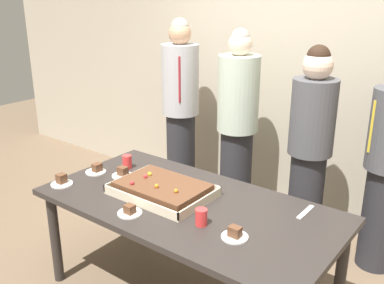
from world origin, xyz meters
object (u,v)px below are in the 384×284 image
at_px(drink_cup_nearest, 127,162).
at_px(drink_cup_middle, 201,217).
at_px(plated_slice_near_right, 62,181).
at_px(plated_slice_center_front, 130,211).
at_px(person_serving_front, 237,130).
at_px(party_table, 188,213).
at_px(plated_slice_far_right, 96,170).
at_px(plated_slice_far_left, 122,173).
at_px(person_striped_tie_right, 181,111).
at_px(plated_slice_near_left, 235,234).
at_px(sheet_cake, 162,189).
at_px(person_green_shirt_behind, 309,154).
at_px(cake_server_utensil, 306,212).

distance_m(drink_cup_nearest, drink_cup_middle, 1.01).
relative_size(plated_slice_near_right, plated_slice_center_front, 1.00).
relative_size(plated_slice_center_front, person_serving_front, 0.09).
bearing_deg(party_table, plated_slice_near_right, -159.85).
xyz_separation_m(plated_slice_far_right, drink_cup_nearest, (0.12, 0.20, 0.03)).
bearing_deg(plated_slice_far_left, plated_slice_near_right, -123.15).
relative_size(plated_slice_far_left, drink_cup_middle, 1.50).
xyz_separation_m(person_serving_front, person_striped_tie_right, (-0.68, 0.08, 0.03)).
relative_size(plated_slice_near_left, person_striped_tie_right, 0.08).
distance_m(sheet_cake, drink_cup_middle, 0.47).
distance_m(sheet_cake, plated_slice_center_front, 0.33).
xyz_separation_m(plated_slice_far_left, person_green_shirt_behind, (1.03, 0.92, 0.11)).
bearing_deg(cake_server_utensil, drink_cup_middle, -129.66).
xyz_separation_m(sheet_cake, person_serving_front, (-0.09, 1.07, 0.12)).
relative_size(plated_slice_near_left, drink_cup_nearest, 1.50).
bearing_deg(plated_slice_far_right, drink_cup_nearest, 59.53).
relative_size(plated_slice_far_left, person_striped_tie_right, 0.08).
bearing_deg(plated_slice_center_front, person_green_shirt_behind, 65.71).
distance_m(party_table, person_green_shirt_behind, 1.05).
distance_m(plated_slice_far_left, cake_server_utensil, 1.32).
height_order(plated_slice_far_left, plated_slice_center_front, plated_slice_far_left).
xyz_separation_m(plated_slice_near_left, plated_slice_far_left, (-1.09, 0.21, 0.00)).
distance_m(drink_cup_middle, cake_server_utensil, 0.66).
height_order(party_table, sheet_cake, sheet_cake).
bearing_deg(plated_slice_near_right, plated_slice_far_left, 56.85).
relative_size(drink_cup_nearest, person_green_shirt_behind, 0.06).
distance_m(plated_slice_near_left, person_serving_front, 1.45).
distance_m(plated_slice_center_front, person_green_shirt_behind, 1.42).
distance_m(party_table, sheet_cake, 0.24).
distance_m(plated_slice_far_left, drink_cup_nearest, 0.16).
bearing_deg(plated_slice_far_right, drink_cup_middle, -7.72).
bearing_deg(person_striped_tie_right, plated_slice_far_right, -27.05).
relative_size(plated_slice_far_left, person_serving_front, 0.09).
distance_m(party_table, person_striped_tie_right, 1.53).
bearing_deg(plated_slice_far_left, cake_server_utensil, 12.80).
bearing_deg(person_green_shirt_behind, plated_slice_center_front, 7.68).
height_order(cake_server_utensil, person_green_shirt_behind, person_green_shirt_behind).
xyz_separation_m(drink_cup_nearest, person_striped_tie_right, (-0.26, 0.97, 0.14)).
relative_size(plated_slice_near_right, plated_slice_far_left, 1.00).
xyz_separation_m(drink_cup_nearest, person_green_shirt_behind, (1.11, 0.78, 0.09)).
xyz_separation_m(party_table, drink_cup_nearest, (-0.72, 0.17, 0.13)).
height_order(drink_cup_nearest, person_serving_front, person_serving_front).
height_order(plated_slice_near_left, person_green_shirt_behind, person_green_shirt_behind).
bearing_deg(sheet_cake, cake_server_utensil, 21.68).
distance_m(sheet_cake, person_serving_front, 1.08).
height_order(plated_slice_near_left, cake_server_utensil, plated_slice_near_left).
bearing_deg(plated_slice_near_left, party_table, 159.16).
height_order(plated_slice_near_right, cake_server_utensil, plated_slice_near_right).
bearing_deg(plated_slice_near_right, person_serving_front, 67.42).
bearing_deg(drink_cup_nearest, person_green_shirt_behind, 35.01).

